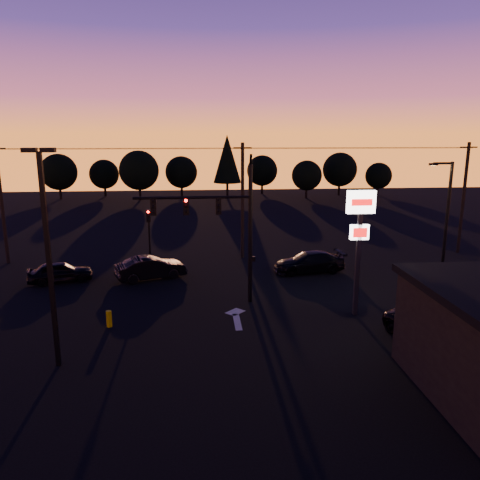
{
  "coord_description": "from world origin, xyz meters",
  "views": [
    {
      "loc": [
        -1.4,
        -21.9,
        9.68
      ],
      "look_at": [
        1.0,
        5.0,
        3.5
      ],
      "focal_mm": 35.0,
      "sensor_mm": 36.0,
      "label": 1
    }
  ],
  "objects_px": {
    "car_left": "(60,272)",
    "traffic_signal_mast": "(222,220)",
    "bollard": "(109,319)",
    "suv_parked": "(434,329)",
    "secondary_signal": "(149,230)",
    "parking_lot_light": "(48,245)",
    "pylon_sign": "(360,226)",
    "streetlight": "(445,220)",
    "car_right": "(309,262)",
    "car_mid": "(151,268)"
  },
  "relations": [
    {
      "from": "suv_parked",
      "to": "pylon_sign",
      "type": "bearing_deg",
      "value": 99.85
    },
    {
      "from": "car_left",
      "to": "traffic_signal_mast",
      "type": "bearing_deg",
      "value": -130.11
    },
    {
      "from": "bollard",
      "to": "car_mid",
      "type": "xyz_separation_m",
      "value": [
        1.36,
        8.02,
        0.34
      ]
    },
    {
      "from": "traffic_signal_mast",
      "to": "pylon_sign",
      "type": "bearing_deg",
      "value": -19.36
    },
    {
      "from": "secondary_signal",
      "to": "car_left",
      "type": "relative_size",
      "value": 1.06
    },
    {
      "from": "car_right",
      "to": "bollard",
      "type": "bearing_deg",
      "value": -61.79
    },
    {
      "from": "secondary_signal",
      "to": "pylon_sign",
      "type": "xyz_separation_m",
      "value": [
        12.0,
        -9.99,
        2.05
      ]
    },
    {
      "from": "car_left",
      "to": "suv_parked",
      "type": "height_order",
      "value": "car_left"
    },
    {
      "from": "parking_lot_light",
      "to": "pylon_sign",
      "type": "distance_m",
      "value": 15.19
    },
    {
      "from": "parking_lot_light",
      "to": "car_right",
      "type": "bearing_deg",
      "value": 42.27
    },
    {
      "from": "traffic_signal_mast",
      "to": "car_left",
      "type": "bearing_deg",
      "value": 155.46
    },
    {
      "from": "car_mid",
      "to": "traffic_signal_mast",
      "type": "bearing_deg",
      "value": -157.88
    },
    {
      "from": "pylon_sign",
      "to": "suv_parked",
      "type": "relative_size",
      "value": 1.42
    },
    {
      "from": "secondary_signal",
      "to": "streetlight",
      "type": "relative_size",
      "value": 0.54
    },
    {
      "from": "parking_lot_light",
      "to": "car_right",
      "type": "relative_size",
      "value": 1.81
    },
    {
      "from": "streetlight",
      "to": "car_mid",
      "type": "height_order",
      "value": "streetlight"
    },
    {
      "from": "secondary_signal",
      "to": "suv_parked",
      "type": "xyz_separation_m",
      "value": [
        14.56,
        -13.68,
        -2.2
      ]
    },
    {
      "from": "secondary_signal",
      "to": "car_left",
      "type": "xyz_separation_m",
      "value": [
        -5.66,
        -2.67,
        -2.16
      ]
    },
    {
      "from": "secondary_signal",
      "to": "parking_lot_light",
      "type": "relative_size",
      "value": 0.48
    },
    {
      "from": "parking_lot_light",
      "to": "car_right",
      "type": "distance_m",
      "value": 19.26
    },
    {
      "from": "suv_parked",
      "to": "streetlight",
      "type": "bearing_deg",
      "value": 35.67
    },
    {
      "from": "secondary_signal",
      "to": "bollard",
      "type": "xyz_separation_m",
      "value": [
        -1.08,
        -10.52,
        -2.44
      ]
    },
    {
      "from": "secondary_signal",
      "to": "car_mid",
      "type": "distance_m",
      "value": 3.27
    },
    {
      "from": "traffic_signal_mast",
      "to": "pylon_sign",
      "type": "xyz_separation_m",
      "value": [
        7.1,
        -2.49,
        -0.02
      ]
    },
    {
      "from": "parking_lot_light",
      "to": "car_mid",
      "type": "xyz_separation_m",
      "value": [
        2.78,
        11.99,
        -4.5
      ]
    },
    {
      "from": "secondary_signal",
      "to": "parking_lot_light",
      "type": "distance_m",
      "value": 14.9
    },
    {
      "from": "secondary_signal",
      "to": "parking_lot_light",
      "type": "xyz_separation_m",
      "value": [
        -2.5,
        -14.49,
        2.41
      ]
    },
    {
      "from": "parking_lot_light",
      "to": "bollard",
      "type": "height_order",
      "value": "parking_lot_light"
    },
    {
      "from": "pylon_sign",
      "to": "suv_parked",
      "type": "height_order",
      "value": "pylon_sign"
    },
    {
      "from": "parking_lot_light",
      "to": "car_left",
      "type": "bearing_deg",
      "value": 104.96
    },
    {
      "from": "streetlight",
      "to": "bollard",
      "type": "relative_size",
      "value": 9.39
    },
    {
      "from": "traffic_signal_mast",
      "to": "bollard",
      "type": "relative_size",
      "value": 10.08
    },
    {
      "from": "secondary_signal",
      "to": "pylon_sign",
      "type": "relative_size",
      "value": 0.64
    },
    {
      "from": "car_left",
      "to": "bollard",
      "type": "bearing_deg",
      "value": -165.32
    },
    {
      "from": "parking_lot_light",
      "to": "car_mid",
      "type": "height_order",
      "value": "parking_lot_light"
    },
    {
      "from": "bollard",
      "to": "suv_parked",
      "type": "bearing_deg",
      "value": -11.44
    },
    {
      "from": "parking_lot_light",
      "to": "pylon_sign",
      "type": "bearing_deg",
      "value": 17.23
    },
    {
      "from": "pylon_sign",
      "to": "suv_parked",
      "type": "bearing_deg",
      "value": -55.26
    },
    {
      "from": "streetlight",
      "to": "car_right",
      "type": "xyz_separation_m",
      "value": [
        -7.56,
        4.09,
        -3.69
      ]
    },
    {
      "from": "traffic_signal_mast",
      "to": "streetlight",
      "type": "relative_size",
      "value": 1.07
    },
    {
      "from": "car_mid",
      "to": "bollard",
      "type": "bearing_deg",
      "value": 149.72
    },
    {
      "from": "streetlight",
      "to": "car_left",
      "type": "xyz_separation_m",
      "value": [
        -24.57,
        3.31,
        -3.72
      ]
    },
    {
      "from": "traffic_signal_mast",
      "to": "car_mid",
      "type": "bearing_deg",
      "value": 132.75
    },
    {
      "from": "pylon_sign",
      "to": "streetlight",
      "type": "height_order",
      "value": "streetlight"
    },
    {
      "from": "secondary_signal",
      "to": "parking_lot_light",
      "type": "height_order",
      "value": "parking_lot_light"
    },
    {
      "from": "secondary_signal",
      "to": "car_mid",
      "type": "height_order",
      "value": "secondary_signal"
    },
    {
      "from": "car_mid",
      "to": "pylon_sign",
      "type": "bearing_deg",
      "value": -143.22
    },
    {
      "from": "traffic_signal_mast",
      "to": "car_left",
      "type": "height_order",
      "value": "traffic_signal_mast"
    },
    {
      "from": "traffic_signal_mast",
      "to": "pylon_sign",
      "type": "relative_size",
      "value": 1.26
    },
    {
      "from": "traffic_signal_mast",
      "to": "streetlight",
      "type": "bearing_deg",
      "value": 6.14
    }
  ]
}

